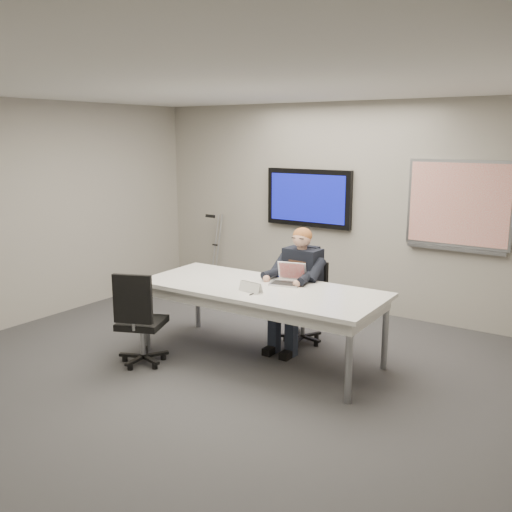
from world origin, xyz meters
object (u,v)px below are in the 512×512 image
Objects in this scene: office_chair_far at (305,317)px; laptop at (288,278)px; office_chair_near at (141,336)px; seated_person at (294,301)px; conference_table at (261,295)px.

laptop reaches higher than office_chair_far.
office_chair_far is 2.60× the size of laptop.
office_chair_near is (-1.07, -1.57, 0.02)m from office_chair_far.
seated_person is 0.38m from laptop.
office_chair_far is 0.35m from seated_person.
office_chair_near is at bearing -139.98° from conference_table.
office_chair_near is at bearing -115.05° from office_chair_far.
office_chair_near is 2.79× the size of laptop.
laptop is at bearing -75.71° from office_chair_far.
seated_person reaches higher than conference_table.
conference_table is 0.86m from office_chair_far.
conference_table is at bearing -134.88° from laptop.
laptop is (1.11, 1.11, 0.54)m from office_chair_near.
office_chair_far is 1.90m from office_chair_near.
seated_person is at bearing 74.94° from conference_table.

